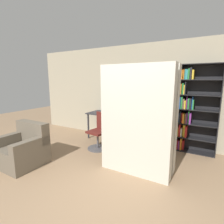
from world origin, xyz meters
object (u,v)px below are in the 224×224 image
at_px(office_chair, 99,134).
at_px(bookshelf, 193,110).
at_px(monitor, 112,104).
at_px(mattress_far, 142,118).
at_px(mattress_near, 136,121).
at_px(armchair, 24,149).

xyz_separation_m(office_chair, bookshelf, (2.04, 0.97, 0.67)).
xyz_separation_m(monitor, mattress_far, (1.45, -1.35, -0.03)).
xyz_separation_m(bookshelf, mattress_near, (-0.78, -1.66, -0.03)).
relative_size(monitor, office_chair, 0.69).
bearing_deg(mattress_far, monitor, 136.98).
distance_m(monitor, office_chair, 1.21).
height_order(monitor, mattress_near, mattress_near).
bearing_deg(mattress_near, office_chair, 151.25).
xyz_separation_m(mattress_far, armchair, (-2.17, -1.12, -0.68)).
bearing_deg(office_chair, bookshelf, 25.34).
bearing_deg(monitor, armchair, -106.32).
bearing_deg(armchair, mattress_near, 19.85).
bearing_deg(armchair, monitor, 73.68).
relative_size(monitor, bookshelf, 0.30).
xyz_separation_m(monitor, mattress_near, (1.45, -1.69, -0.03)).
height_order(bookshelf, armchair, bookshelf).
height_order(mattress_near, armchair, mattress_near).
height_order(bookshelf, mattress_near, bookshelf).
distance_m(mattress_near, mattress_far, 0.34).
relative_size(office_chair, mattress_far, 0.46).
distance_m(mattress_near, armchair, 2.41).
height_order(monitor, mattress_far, mattress_far).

